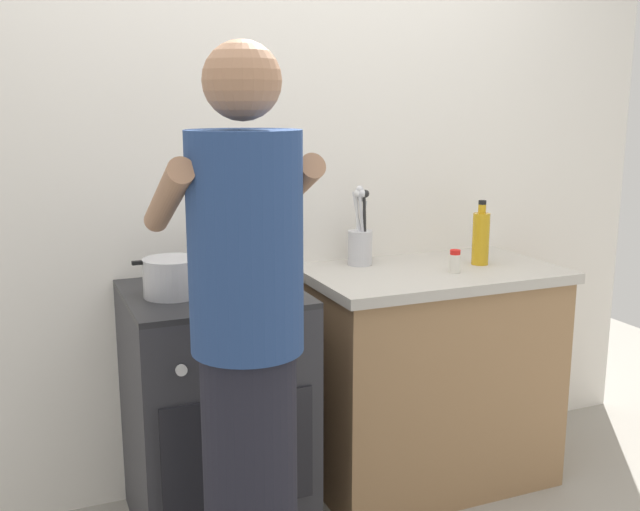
# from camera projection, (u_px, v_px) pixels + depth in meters

# --- Properties ---
(back_wall) EXTENTS (3.20, 0.10, 2.50)m
(back_wall) POSITION_uv_depth(u_px,v_px,m) (318.00, 176.00, 3.01)
(back_wall) COLOR silver
(back_wall) RESTS_ON ground
(countertop) EXTENTS (1.00, 0.60, 0.90)m
(countertop) POSITION_uv_depth(u_px,v_px,m) (430.00, 375.00, 2.99)
(countertop) COLOR #99724C
(countertop) RESTS_ON ground
(stove_range) EXTENTS (0.60, 0.62, 0.90)m
(stove_range) POSITION_uv_depth(u_px,v_px,m) (216.00, 411.00, 2.65)
(stove_range) COLOR #2D2D33
(stove_range) RESTS_ON ground
(pot) EXTENTS (0.26, 0.20, 0.13)m
(pot) POSITION_uv_depth(u_px,v_px,m) (172.00, 277.00, 2.48)
(pot) COLOR #B2B2B7
(pot) RESTS_ON stove_range
(mixing_bowl) EXTENTS (0.29, 0.29, 0.07)m
(mixing_bowl) POSITION_uv_depth(u_px,v_px,m) (249.00, 275.00, 2.61)
(mixing_bowl) COLOR #B7B7BC
(mixing_bowl) RESTS_ON stove_range
(utensil_crock) EXTENTS (0.10, 0.10, 0.32)m
(utensil_crock) POSITION_uv_depth(u_px,v_px,m) (360.00, 241.00, 2.95)
(utensil_crock) COLOR silver
(utensil_crock) RESTS_ON countertop
(spice_bottle) EXTENTS (0.04, 0.04, 0.09)m
(spice_bottle) POSITION_uv_depth(u_px,v_px,m) (455.00, 262.00, 2.82)
(spice_bottle) COLOR silver
(spice_bottle) RESTS_ON countertop
(oil_bottle) EXTENTS (0.07, 0.07, 0.26)m
(oil_bottle) POSITION_uv_depth(u_px,v_px,m) (481.00, 237.00, 2.96)
(oil_bottle) COLOR gold
(oil_bottle) RESTS_ON countertop
(person) EXTENTS (0.41, 0.50, 1.70)m
(person) POSITION_uv_depth(u_px,v_px,m) (248.00, 363.00, 1.96)
(person) COLOR black
(person) RESTS_ON ground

